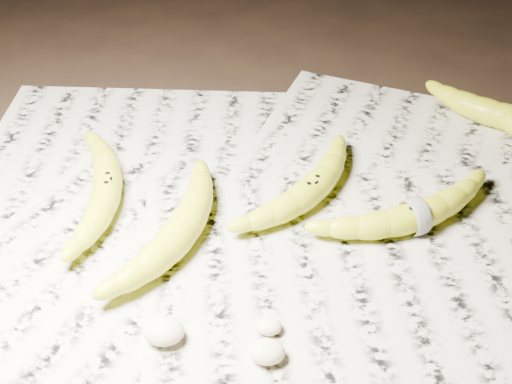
# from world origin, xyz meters

# --- Properties ---
(ground) EXTENTS (3.00, 3.00, 0.00)m
(ground) POSITION_xyz_m (0.00, 0.00, 0.00)
(ground) COLOR black
(ground) RESTS_ON ground
(newspaper_patch) EXTENTS (0.90, 0.70, 0.01)m
(newspaper_patch) POSITION_xyz_m (0.03, 0.03, 0.00)
(newspaper_patch) COLOR #BAB49F
(newspaper_patch) RESTS_ON ground
(banana_left_a) EXTENTS (0.08, 0.21, 0.04)m
(banana_left_a) POSITION_xyz_m (-0.19, 0.07, 0.03)
(banana_left_a) COLOR #C9CD19
(banana_left_a) RESTS_ON newspaper_patch
(banana_left_b) EXTENTS (0.13, 0.22, 0.04)m
(banana_left_b) POSITION_xyz_m (-0.09, -0.00, 0.03)
(banana_left_b) COLOR #C9CD19
(banana_left_b) RESTS_ON newspaper_patch
(banana_center) EXTENTS (0.16, 0.19, 0.04)m
(banana_center) POSITION_xyz_m (0.06, 0.08, 0.03)
(banana_center) COLOR #C9CD19
(banana_center) RESTS_ON newspaper_patch
(banana_taped) EXTENTS (0.21, 0.15, 0.04)m
(banana_taped) POSITION_xyz_m (0.17, 0.04, 0.03)
(banana_taped) COLOR #C9CD19
(banana_taped) RESTS_ON newspaper_patch
(banana_upper_a) EXTENTS (0.20, 0.14, 0.04)m
(banana_upper_a) POSITION_xyz_m (0.31, 0.26, 0.03)
(banana_upper_a) COLOR #C9CD19
(banana_upper_a) RESTS_ON newspaper_patch
(measuring_tape) EXTENTS (0.02, 0.04, 0.04)m
(measuring_tape) POSITION_xyz_m (0.17, 0.04, 0.03)
(measuring_tape) COLOR white
(measuring_tape) RESTS_ON newspaper_patch
(flesh_chunk_a) EXTENTS (0.04, 0.03, 0.02)m
(flesh_chunk_a) POSITION_xyz_m (-0.09, -0.14, 0.02)
(flesh_chunk_a) COLOR beige
(flesh_chunk_a) RESTS_ON newspaper_patch
(flesh_chunk_b) EXTENTS (0.03, 0.03, 0.02)m
(flesh_chunk_b) POSITION_xyz_m (0.01, -0.16, 0.02)
(flesh_chunk_b) COLOR beige
(flesh_chunk_b) RESTS_ON newspaper_patch
(flesh_chunk_c) EXTENTS (0.03, 0.02, 0.02)m
(flesh_chunk_c) POSITION_xyz_m (0.02, -0.12, 0.02)
(flesh_chunk_c) COLOR beige
(flesh_chunk_c) RESTS_ON newspaper_patch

